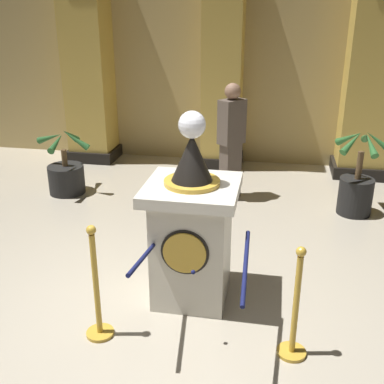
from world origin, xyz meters
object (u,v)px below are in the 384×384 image
object	(u,v)px
stanchion_near	(97,298)
potted_palm_right	(356,187)
potted_palm_left	(66,174)
bystander_guest	(231,139)
pedestal_clock	(192,230)
stanchion_far	(295,319)

from	to	relation	value
stanchion_near	potted_palm_right	bearing A→B (deg)	50.84
stanchion_near	potted_palm_left	world-z (taller)	stanchion_near
potted_palm_right	bystander_guest	world-z (taller)	bystander_guest
pedestal_clock	bystander_guest	xyz separation A→B (m)	(0.08, 2.59, 0.17)
stanchion_near	stanchion_far	distance (m)	1.63
pedestal_clock	potted_palm_left	xyz separation A→B (m)	(-2.36, 2.33, -0.42)
stanchion_far	potted_palm_left	bearing A→B (deg)	137.81
stanchion_near	bystander_guest	bearing A→B (deg)	77.11
potted_palm_right	stanchion_near	bearing A→B (deg)	-129.16
stanchion_near	bystander_guest	distance (m)	3.44
pedestal_clock	stanchion_near	size ratio (longest dim) A/B	1.75
bystander_guest	stanchion_far	bearing A→B (deg)	-75.01
pedestal_clock	stanchion_far	xyz separation A→B (m)	(0.96, -0.67, -0.37)
pedestal_clock	potted_palm_left	bearing A→B (deg)	135.28
pedestal_clock	bystander_guest	distance (m)	2.60
pedestal_clock	bystander_guest	size ratio (longest dim) A/B	1.10
potted_palm_right	stanchion_far	bearing A→B (deg)	-105.95
pedestal_clock	stanchion_far	world-z (taller)	pedestal_clock
potted_palm_left	potted_palm_right	distance (m)	4.17
bystander_guest	potted_palm_right	bearing A→B (deg)	-8.57
bystander_guest	potted_palm_left	bearing A→B (deg)	-173.94
stanchion_far	stanchion_near	bearing A→B (deg)	-177.99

